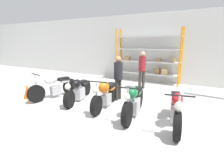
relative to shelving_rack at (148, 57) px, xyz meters
The scene contains 11 objects.
ground_plane 4.52m from the shelving_rack, 90.34° to the right, with size 30.00×30.00×0.00m, color silver.
back_wall 0.58m from the shelving_rack, 93.98° to the left, with size 30.00×0.08×3.60m.
shelving_rack is the anchor object (origin of this frame).
motorcycle_white 5.08m from the shelving_rack, 117.22° to the right, with size 0.69×2.08×1.03m.
motorcycle_black 4.54m from the shelving_rack, 106.19° to the right, with size 0.84×2.07×0.94m.
motorcycle_orange 4.48m from the shelving_rack, 90.21° to the right, with size 0.68×1.97×1.02m.
motorcycle_green 4.78m from the shelving_rack, 77.02° to the right, with size 0.60×2.01×1.02m.
motorcycle_red 5.21m from the shelving_rack, 64.31° to the right, with size 0.73×2.07×1.02m.
person_browsing 3.47m from the shelving_rack, 90.39° to the right, with size 0.37×0.37×1.62m.
person_near_rack 1.53m from the shelving_rack, 82.35° to the right, with size 0.45×0.45×1.71m.
traffic_cone 5.99m from the shelving_rack, 122.39° to the right, with size 0.32×0.32×0.55m.
Camera 1 is at (2.84, -4.75, 2.11)m, focal length 28.00 mm.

